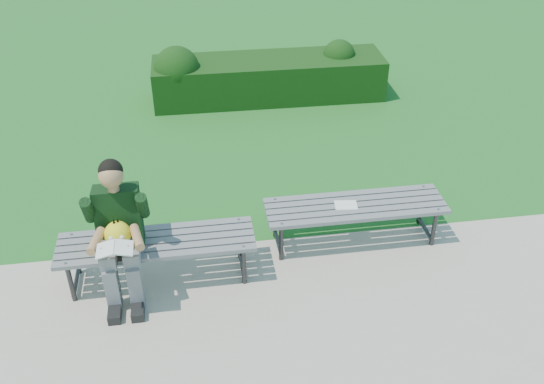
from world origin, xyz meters
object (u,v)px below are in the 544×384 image
Objects in this scene: seated_boy at (118,228)px; hedge at (261,76)px; paper_sheet at (346,205)px; bench_left at (157,245)px; bench_right at (355,209)px.

hedge is at bearing 65.68° from seated_boy.
hedge is at bearing 95.73° from paper_sheet.
hedge is 4.16m from bench_left.
paper_sheet is (1.86, 0.29, 0.06)m from bench_left.
paper_sheet is (0.36, -3.60, 0.12)m from hedge.
hedge is 4.38m from seated_boy.
seated_boy is 5.52× the size of paper_sheet.
bench_left is 1.37× the size of seated_boy.
seated_boy is (-1.80, -3.98, 0.37)m from hedge.
bench_right is at bearing 9.52° from seated_boy.
bench_right is 0.12m from paper_sheet.
bench_right is 7.56× the size of paper_sheet.
seated_boy reaches higher than bench_right.
seated_boy is (-0.30, -0.09, 0.30)m from bench_left.
hedge is 2.59× the size of seated_boy.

